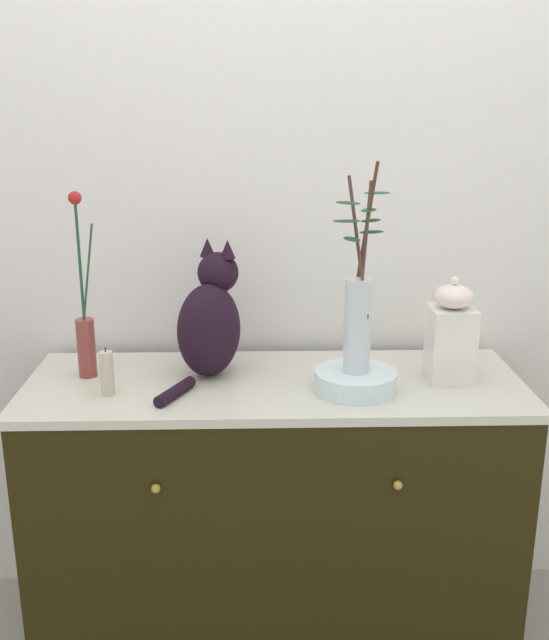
% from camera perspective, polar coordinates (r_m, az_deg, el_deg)
% --- Properties ---
extents(ground_plane, '(6.00, 6.00, 0.00)m').
position_cam_1_polar(ground_plane, '(2.52, 0.00, -22.91)').
color(ground_plane, gray).
extents(wall_back, '(4.40, 0.08, 2.60)m').
position_cam_1_polar(wall_back, '(2.30, -0.23, 9.01)').
color(wall_back, white).
rests_on(wall_back, ground_plane).
extents(sideboard, '(1.40, 0.53, 0.84)m').
position_cam_1_polar(sideboard, '(2.27, 0.00, -14.68)').
color(sideboard, black).
rests_on(sideboard, ground_plane).
extents(cat_sitting, '(0.26, 0.38, 0.39)m').
position_cam_1_polar(cat_sitting, '(2.10, -5.01, -0.10)').
color(cat_sitting, black).
rests_on(cat_sitting, sideboard).
extents(vase_slim_green, '(0.07, 0.05, 0.53)m').
position_cam_1_polar(vase_slim_green, '(2.15, -14.42, -0.83)').
color(vase_slim_green, brown).
rests_on(vase_slim_green, sideboard).
extents(bowl_porcelain, '(0.22, 0.22, 0.06)m').
position_cam_1_polar(bowl_porcelain, '(2.02, 6.28, -4.69)').
color(bowl_porcelain, white).
rests_on(bowl_porcelain, sideboard).
extents(vase_glass_clear, '(0.16, 0.15, 0.56)m').
position_cam_1_polar(vase_glass_clear, '(1.96, 6.47, 0.45)').
color(vase_glass_clear, silver).
rests_on(vase_glass_clear, bowl_porcelain).
extents(jar_lidded_porcelain, '(0.12, 0.12, 0.30)m').
position_cam_1_polar(jar_lidded_porcelain, '(2.11, 13.51, -1.11)').
color(jar_lidded_porcelain, white).
rests_on(jar_lidded_porcelain, sideboard).
extents(candle_pillar, '(0.04, 0.04, 0.13)m').
position_cam_1_polar(candle_pillar, '(2.02, -12.82, -4.05)').
color(candle_pillar, beige).
rests_on(candle_pillar, sideboard).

